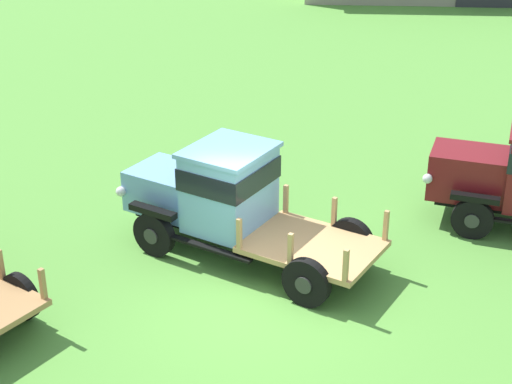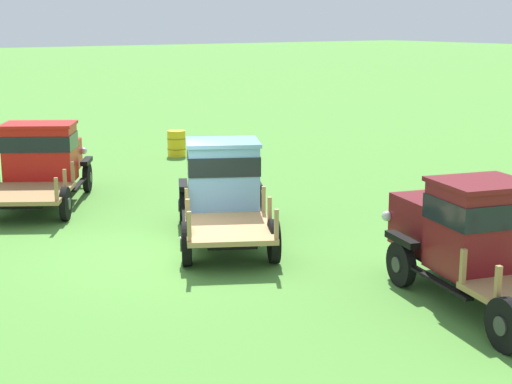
{
  "view_description": "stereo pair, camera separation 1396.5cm",
  "coord_description": "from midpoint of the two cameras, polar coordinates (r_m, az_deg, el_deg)",
  "views": [
    {
      "loc": [
        0.71,
        -11.37,
        7.46
      ],
      "look_at": [
        -0.23,
        2.27,
        1.0
      ],
      "focal_mm": 55.0,
      "sensor_mm": 36.0,
      "label": 1
    },
    {
      "loc": [
        13.74,
        -7.17,
        4.73
      ],
      "look_at": [
        -0.23,
        2.27,
        1.0
      ],
      "focal_mm": 55.0,
      "sensor_mm": 36.0,
      "label": 2
    }
  ],
  "objects": [
    {
      "name": "ground_plane",
      "position": [
        13.24,
        -29.93,
        -5.84
      ],
      "size": [
        240.0,
        240.0,
        0.0
      ],
      "primitive_type": "plane",
      "color": "#518E38"
    },
    {
      "name": "vintage_truck_second_in_line",
      "position": [
        14.52,
        -29.98,
        1.74
      ],
      "size": [
        5.23,
        3.77,
        2.14
      ],
      "color": "black",
      "rests_on": "ground"
    }
  ]
}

